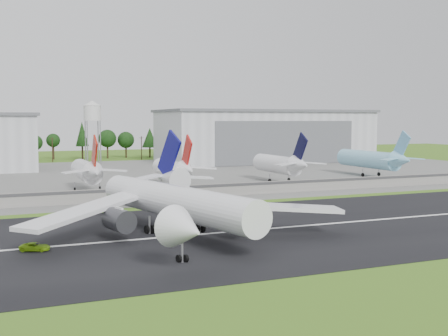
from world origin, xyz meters
name	(u,v)px	position (x,y,z in m)	size (l,w,h in m)	color
ground	(302,239)	(0.00, 0.00, 0.00)	(600.00, 600.00, 0.00)	#406A19
runway	(275,228)	(0.00, 10.00, 0.05)	(320.00, 60.00, 0.10)	black
runway_centerline	(275,228)	(0.00, 10.00, 0.11)	(220.00, 1.00, 0.02)	white
apron	(136,175)	(0.00, 120.00, 0.05)	(320.00, 150.00, 0.10)	slate
blast_fence	(195,191)	(0.00, 54.99, 1.81)	(240.00, 0.61, 3.50)	gray
hangar_east	(264,136)	(75.00, 164.92, 12.63)	(102.00, 47.00, 25.20)	silver
water_tower	(92,111)	(-5.00, 185.00, 24.55)	(8.40, 8.40, 29.40)	#99999E
utility_poles	(99,161)	(0.00, 200.00, 0.00)	(230.00, 3.00, 12.00)	black
treeline	(94,159)	(0.00, 215.00, 0.00)	(320.00, 16.00, 22.00)	black
main_airliner	(176,210)	(-19.49, 9.58, 4.89)	(55.47, 58.54, 18.17)	white
ground_vehicle	(35,247)	(-42.85, 7.90, 0.74)	(2.13, 4.63, 1.29)	#84C016
parked_jet_red_a	(88,171)	(-24.12, 76.55, 6.09)	(7.36, 31.29, 16.59)	silver
parked_jet_red_b	(175,169)	(1.22, 76.51, 5.89)	(7.36, 31.29, 16.38)	white
parked_jet_navy	(282,164)	(37.15, 76.56, 6.19)	(7.36, 31.29, 16.70)	white
parked_jet_skyblue	(374,159)	(76.92, 81.60, 6.37)	(7.36, 37.29, 16.94)	#85C9E7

